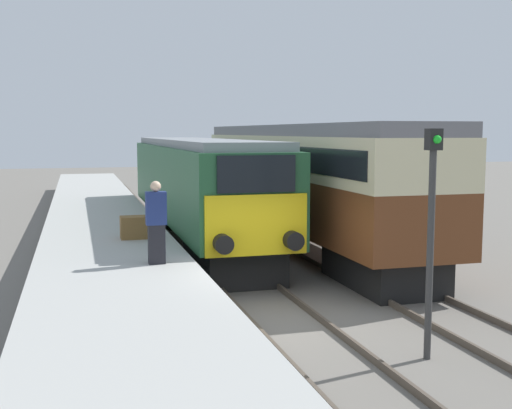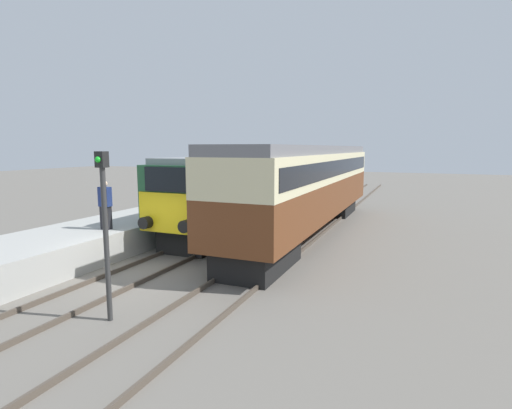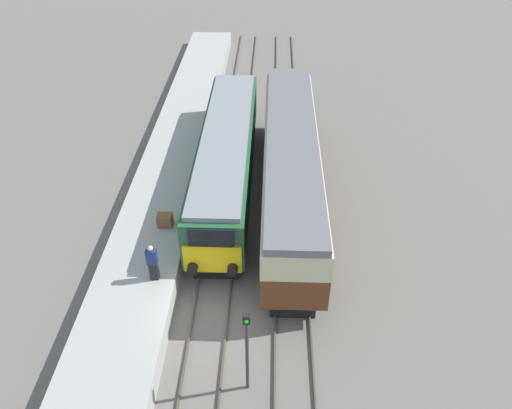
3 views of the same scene
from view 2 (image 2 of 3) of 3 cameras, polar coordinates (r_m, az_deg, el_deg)
ground_plane at (r=13.48m, az=-17.03°, el=-9.69°), size 120.00×120.00×0.00m
platform_left at (r=21.55m, az=-10.24°, el=-1.42°), size 3.50×50.00×1.04m
rails_near_track at (r=17.44m, az=-6.45°, el=-5.10°), size 1.51×60.00×0.14m
rails_far_track at (r=16.09m, az=4.23°, el=-6.20°), size 1.50×60.00×0.14m
locomotive at (r=21.14m, az=-0.53°, el=2.76°), size 2.70×15.58×3.65m
passenger_carriage at (r=18.93m, az=7.62°, el=3.34°), size 2.75×16.88×4.13m
person_on_platform at (r=15.69m, az=-20.72°, el=-0.08°), size 0.44×0.26×1.81m
signal_post at (r=9.73m, az=-20.77°, el=-2.41°), size 0.24×0.28×3.96m
luggage_crate at (r=18.56m, az=-13.59°, el=-0.48°), size 0.70×0.56×0.60m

